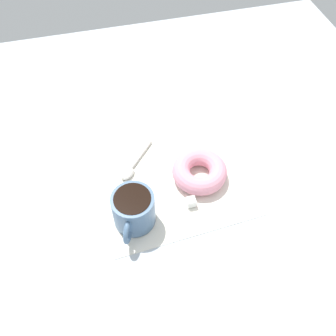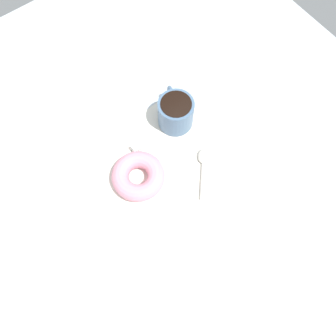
{
  "view_description": "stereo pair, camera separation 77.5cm",
  "coord_description": "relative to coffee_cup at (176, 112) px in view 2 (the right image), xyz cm",
  "views": [
    {
      "loc": [
        14.16,
        43.18,
        64.24
      ],
      "look_at": [
        2.59,
        -2.35,
        2.3
      ],
      "focal_mm": 40.0,
      "sensor_mm": 36.0,
      "label": 1
    },
    {
      "loc": [
        -15.96,
        -27.19,
        76.15
      ],
      "look_at": [
        2.59,
        -2.35,
        2.3
      ],
      "focal_mm": 40.0,
      "sensor_mm": 36.0,
      "label": 2
    }
  ],
  "objects": [
    {
      "name": "coffee_cup",
      "position": [
        0.0,
        0.0,
        0.0
      ],
      "size": [
        8.04,
        10.57,
        7.48
      ],
      "color": "slate",
      "rests_on": "napkin"
    },
    {
      "name": "sugar_cube",
      "position": [
        -11.25,
        -0.76,
        -3.0
      ],
      "size": [
        1.74,
        1.74,
        1.74
      ],
      "primitive_type": "cube",
      "color": "white",
      "rests_on": "napkin"
    },
    {
      "name": "spoon",
      "position": [
        -1.64,
        -12.2,
        -3.47
      ],
      "size": [
        9.08,
        9.93,
        0.9
      ],
      "color": "#B7B2A8",
      "rests_on": "napkin"
    },
    {
      "name": "donut",
      "position": [
        -15.15,
        -6.76,
        -2.02
      ],
      "size": [
        11.41,
        11.41,
        3.71
      ],
      "primitive_type": "torus",
      "color": "pink",
      "rests_on": "napkin"
    },
    {
      "name": "napkin",
      "position": [
        -9.0,
        -9.23,
        -4.02
      ],
      "size": [
        32.49,
        32.49,
        0.3
      ],
      "primitive_type": "cube",
      "rotation": [
        0.0,
        0.0,
        0.06
      ],
      "color": "white",
      "rests_on": "ground_plane"
    },
    {
      "name": "ground_plane",
      "position": [
        -11.58,
        -6.88,
        -5.17
      ],
      "size": [
        120.0,
        120.0,
        2.0
      ],
      "primitive_type": "cube",
      "color": "#B2BCC6"
    }
  ]
}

